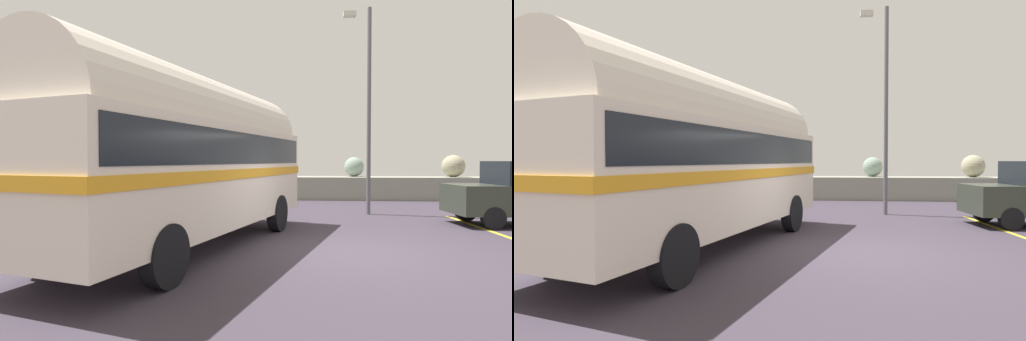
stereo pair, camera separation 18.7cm
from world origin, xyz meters
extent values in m
cube|color=#39313D|center=(0.00, 0.00, 0.01)|extent=(32.00, 26.00, 0.02)
cube|color=gray|center=(0.00, 11.80, 0.55)|extent=(31.36, 1.80, 1.10)
cube|color=gray|center=(-11.78, 11.90, 1.61)|extent=(1.33, 1.32, 1.03)
sphere|color=gray|center=(-7.43, 11.61, 1.66)|extent=(1.12, 1.12, 1.12)
sphere|color=gray|center=(-2.96, 11.61, 1.76)|extent=(1.33, 1.33, 1.33)
sphere|color=gray|center=(2.13, 12.16, 1.58)|extent=(0.96, 0.96, 0.96)
sphere|color=#9C9678|center=(6.79, 11.84, 1.63)|extent=(1.06, 1.06, 1.06)
cube|color=gold|center=(4.15, 3.50, 0.02)|extent=(0.12, 4.40, 0.01)
cylinder|color=black|center=(-3.59, 3.05, 0.50)|extent=(0.55, 1.00, 0.96)
cylinder|color=black|center=(-1.49, 2.39, 0.50)|extent=(0.55, 1.00, 0.96)
cylinder|color=black|center=(-5.15, -1.92, 0.50)|extent=(0.55, 1.00, 0.96)
cylinder|color=black|center=(-3.04, -2.58, 0.50)|extent=(0.55, 1.00, 0.96)
cube|color=silver|center=(-3.32, 0.24, 1.57)|extent=(4.80, 8.73, 2.10)
cylinder|color=silver|center=(-3.32, 0.24, 2.62)|extent=(4.50, 8.35, 2.20)
cube|color=orange|center=(-3.32, 0.24, 1.63)|extent=(4.87, 8.83, 0.20)
cube|color=black|center=(-3.32, 0.24, 2.15)|extent=(4.73, 8.42, 0.64)
cube|color=silver|center=(-2.04, 4.31, 0.70)|extent=(2.22, 0.83, 0.28)
cylinder|color=black|center=(4.36, 3.06, 0.33)|extent=(0.63, 0.23, 0.62)
cylinder|color=black|center=(4.29, 4.59, 0.33)|extent=(0.63, 0.23, 0.62)
cylinder|color=#5B5B60|center=(1.62, 6.05, 3.59)|extent=(0.14, 0.14, 7.19)
cube|color=beige|center=(0.98, 6.38, 7.09)|extent=(0.44, 0.24, 0.18)
camera|label=1|loc=(-1.28, -8.43, 1.90)|focal=28.70mm
camera|label=2|loc=(-1.09, -8.41, 1.90)|focal=28.70mm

